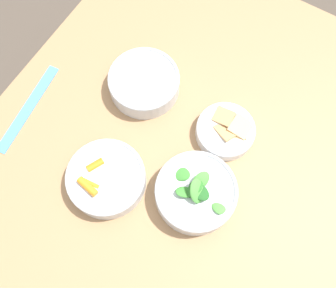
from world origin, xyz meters
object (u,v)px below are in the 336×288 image
object	(u,v)px
bowl_beans_hotdog	(144,83)
ruler	(28,108)
bowl_carrots	(106,178)
bowl_greens	(196,192)
bowl_cookies	(226,131)

from	to	relation	value
bowl_beans_hotdog	ruler	xyz separation A→B (m)	(-0.21, 0.23, -0.03)
bowl_carrots	bowl_greens	distance (m)	0.22
bowl_carrots	bowl_cookies	world-z (taller)	bowl_carrots
ruler	bowl_beans_hotdog	bearing A→B (deg)	-47.85
bowl_beans_hotdog	bowl_cookies	xyz separation A→B (m)	(-0.00, -0.25, -0.01)
bowl_greens	ruler	distance (m)	0.50
bowl_carrots	bowl_cookies	xyz separation A→B (m)	(0.26, -0.19, -0.01)
bowl_beans_hotdog	bowl_cookies	size ratio (longest dim) A/B	1.25
bowl_carrots	bowl_beans_hotdog	size ratio (longest dim) A/B	1.01
bowl_greens	bowl_beans_hotdog	xyz separation A→B (m)	(0.19, 0.26, -0.01)
bowl_greens	bowl_cookies	size ratio (longest dim) A/B	1.29
bowl_greens	ruler	bearing A→B (deg)	92.89
bowl_greens	bowl_beans_hotdog	size ratio (longest dim) A/B	1.03
bowl_beans_hotdog	ruler	size ratio (longest dim) A/B	0.68
bowl_carrots	ruler	size ratio (longest dim) A/B	0.69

